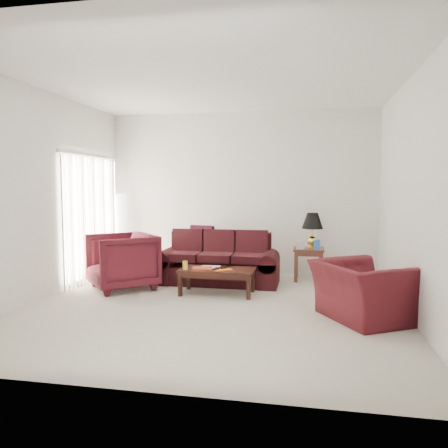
% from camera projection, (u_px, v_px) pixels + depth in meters
% --- Properties ---
extents(floor, '(5.00, 5.00, 0.00)m').
position_uv_depth(floor, '(212.00, 307.00, 5.88)').
color(floor, silver).
rests_on(floor, ground).
extents(blinds, '(0.10, 2.00, 2.16)m').
position_uv_depth(blinds, '(91.00, 218.00, 7.52)').
color(blinds, silver).
rests_on(blinds, ground).
extents(sofa, '(2.04, 0.90, 0.83)m').
position_uv_depth(sofa, '(217.00, 259.00, 7.29)').
color(sofa, black).
rests_on(sofa, ground).
extents(throw_pillow, '(0.48, 0.31, 0.46)m').
position_uv_depth(throw_pillow, '(201.00, 238.00, 7.98)').
color(throw_pillow, black).
rests_on(throw_pillow, sofa).
extents(end_table, '(0.54, 0.54, 0.56)m').
position_uv_depth(end_table, '(308.00, 264.00, 7.54)').
color(end_table, '#52351C').
rests_on(end_table, ground).
extents(table_lamp, '(0.44, 0.44, 0.61)m').
position_uv_depth(table_lamp, '(312.00, 230.00, 7.53)').
color(table_lamp, gold).
rests_on(table_lamp, end_table).
extents(clock, '(0.14, 0.06, 0.14)m').
position_uv_depth(clock, '(300.00, 245.00, 7.37)').
color(clock, silver).
rests_on(clock, end_table).
extents(blue_canister, '(0.11, 0.11, 0.16)m').
position_uv_depth(blue_canister, '(317.00, 245.00, 7.33)').
color(blue_canister, blue).
rests_on(blue_canister, end_table).
extents(picture_frame, '(0.17, 0.18, 0.05)m').
position_uv_depth(picture_frame, '(299.00, 242.00, 7.71)').
color(picture_frame, white).
rests_on(picture_frame, end_table).
extents(floor_lamp, '(0.30, 0.30, 1.50)m').
position_uv_depth(floor_lamp, '(122.00, 232.00, 8.39)').
color(floor_lamp, silver).
rests_on(floor_lamp, ground).
extents(armchair_left, '(1.35, 1.35, 0.88)m').
position_uv_depth(armchair_left, '(122.00, 261.00, 6.89)').
color(armchair_left, '#430F18').
rests_on(armchair_left, ground).
extents(armchair_right, '(1.35, 1.40, 0.70)m').
position_uv_depth(armchair_right, '(362.00, 291.00, 5.28)').
color(armchair_right, '#471016').
rests_on(armchair_right, ground).
extents(coffee_table, '(1.11, 0.56, 0.39)m').
position_uv_depth(coffee_table, '(217.00, 281.00, 6.56)').
color(coffee_table, black).
rests_on(coffee_table, ground).
extents(magazine_red, '(0.34, 0.29, 0.02)m').
position_uv_depth(magazine_red, '(202.00, 268.00, 6.53)').
color(magazine_red, red).
rests_on(magazine_red, coffee_table).
extents(magazine_white, '(0.28, 0.21, 0.02)m').
position_uv_depth(magazine_white, '(210.00, 267.00, 6.64)').
color(magazine_white, silver).
rests_on(magazine_white, coffee_table).
extents(magazine_orange, '(0.35, 0.33, 0.02)m').
position_uv_depth(magazine_orange, '(222.00, 269.00, 6.44)').
color(magazine_orange, '#E95A1B').
rests_on(magazine_orange, coffee_table).
extents(remote_a, '(0.09, 0.19, 0.02)m').
position_uv_depth(remote_a, '(216.00, 269.00, 6.39)').
color(remote_a, black).
rests_on(remote_a, coffee_table).
extents(remote_b, '(0.12, 0.16, 0.02)m').
position_uv_depth(remote_b, '(225.00, 267.00, 6.50)').
color(remote_b, black).
rests_on(remote_b, coffee_table).
extents(yellow_glass, '(0.08, 0.08, 0.13)m').
position_uv_depth(yellow_glass, '(185.00, 265.00, 6.46)').
color(yellow_glass, yellow).
rests_on(yellow_glass, coffee_table).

